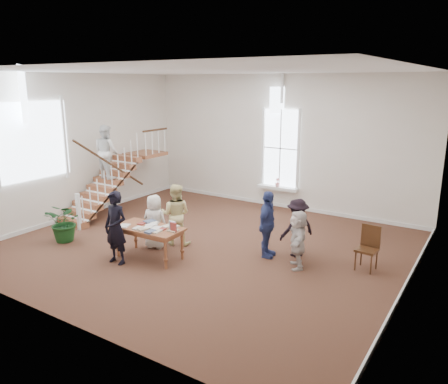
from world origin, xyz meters
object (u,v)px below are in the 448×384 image
Objects in this scene: floor_plant at (65,222)px; side_chair at (369,245)px; police_officer at (116,228)px; woman_cluster_c at (298,239)px; elderly_woman at (155,222)px; person_yellow at (176,214)px; library_table at (149,230)px; woman_cluster_b at (297,228)px; woman_cluster_a at (267,224)px.

floor_plant is 7.85m from side_chair.
police_officer is 1.70× the size of side_chair.
elderly_woman is at bearing -104.78° from woman_cluster_c.
person_yellow is 3.04m from floor_plant.
library_table is 1.05× the size of person_yellow.
police_officer is 1.24× the size of elderly_woman.
person_yellow reaches higher than library_table.
person_yellow reaches higher than floor_plant.
woman_cluster_c is at bearing 54.90° from woman_cluster_b.
elderly_woman reaches higher than library_table.
person_yellow is (0.30, 0.50, 0.11)m from elderly_woman.
floor_plant is (-2.71, -0.36, -0.17)m from library_table.
floor_plant is 1.04× the size of side_chair.
woman_cluster_a reaches higher than woman_cluster_c.
elderly_woman is at bearing 37.62° from person_yellow.
woman_cluster_b is at bearing 23.13° from floor_plant.
person_yellow is (-0.06, 1.10, 0.11)m from library_table.
woman_cluster_c reaches higher than library_table.
library_table is at bearing 7.53° from floor_plant.
woman_cluster_a reaches higher than library_table.
woman_cluster_a reaches higher than woman_cluster_b.
person_yellow is at bearing 28.74° from floor_plant.
elderly_woman is 1.37× the size of side_chair.
police_officer is 1.20× the size of woman_cluster_b.
woman_cluster_b is at bearing 177.20° from woman_cluster_c.
person_yellow reaches higher than woman_cluster_c.
woman_cluster_b is 1.72m from side_chair.
side_chair is at bearing 23.53° from library_table.
person_yellow is at bearing 91.10° from library_table.
library_table is at bearing -94.12° from woman_cluster_c.
elderly_woman is at bearing 119.01° from library_table.
woman_cluster_a is 1.54× the size of floor_plant.
library_table is 1.21× the size of elderly_woman.
woman_cluster_c is at bearing 21.47° from library_table.
woman_cluster_c is 1.63m from side_chair.
person_yellow is 2.50m from woman_cluster_a.
side_chair is (4.75, 1.14, -0.24)m from person_yellow.
police_officer is 1.05× the size of woman_cluster_a.
side_chair is at bearing 28.49° from police_officer.
elderly_woman is 5.31m from side_chair.
woman_cluster_a is 1.61× the size of side_chair.
woman_cluster_a is 1.21× the size of woman_cluster_c.
elderly_woman is at bearing 84.61° from police_officer.
side_chair is at bearing 19.33° from floor_plant.
woman_cluster_c is (0.90, -0.20, -0.14)m from woman_cluster_a.
floor_plant is (-2.66, -1.46, -0.28)m from person_yellow.
person_yellow is at bearing -133.58° from elderly_woman.
side_chair is (2.31, 0.61, -0.25)m from woman_cluster_a.
library_table is 0.70m from elderly_woman.
woman_cluster_b reaches higher than woman_cluster_c.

